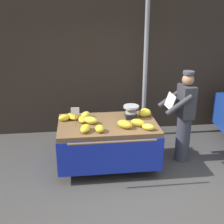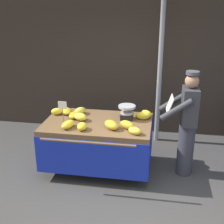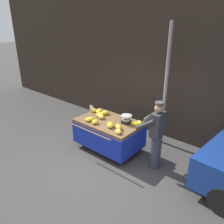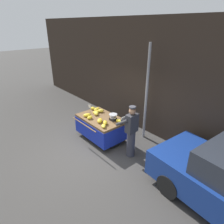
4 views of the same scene
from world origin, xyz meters
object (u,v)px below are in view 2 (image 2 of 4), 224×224
(banana_bunch_10, at_px, (74,115))
(street_pole, at_px, (161,57))
(banana_bunch_2, at_px, (80,111))
(banana_bunch_5, at_px, (143,116))
(weighing_scale, at_px, (127,112))
(banana_bunch_1, at_px, (146,113))
(banana_bunch_3, at_px, (82,126))
(banana_bunch_8, at_px, (127,125))
(banana_bunch_4, at_px, (111,125))
(banana_bunch_6, at_px, (80,117))
(price_sign, at_px, (62,107))
(banana_bunch_0, at_px, (135,131))
(banana_bunch_9, at_px, (68,124))
(banana_bunch_7, at_px, (66,111))
(banana_cart, at_px, (98,134))
(vendor_person, at_px, (187,124))
(banana_bunch_11, at_px, (57,111))

(banana_bunch_10, bearing_deg, street_pole, 40.69)
(banana_bunch_2, xyz_separation_m, banana_bunch_5, (1.08, -0.06, 0.00))
(weighing_scale, xyz_separation_m, banana_bunch_2, (-0.81, 0.08, -0.06))
(banana_bunch_2, bearing_deg, street_pole, 37.66)
(banana_bunch_1, bearing_deg, banana_bunch_3, -142.41)
(banana_bunch_2, height_order, banana_bunch_8, banana_bunch_8)
(banana_bunch_1, height_order, banana_bunch_4, banana_bunch_4)
(weighing_scale, relative_size, banana_bunch_4, 0.98)
(banana_bunch_4, relative_size, banana_bunch_8, 1.11)
(street_pole, xyz_separation_m, banana_bunch_6, (-1.23, -1.27, -0.77))
(price_sign, xyz_separation_m, banana_bunch_6, (0.26, 0.10, -0.19))
(street_pole, xyz_separation_m, price_sign, (-1.49, -1.37, -0.59))
(street_pole, height_order, banana_bunch_4, street_pole)
(weighing_scale, height_order, banana_bunch_4, weighing_scale)
(banana_bunch_0, distance_m, banana_bunch_8, 0.22)
(banana_bunch_2, relative_size, banana_bunch_8, 0.91)
(street_pole, bearing_deg, banana_bunch_9, -129.71)
(banana_bunch_0, height_order, banana_bunch_6, banana_bunch_6)
(banana_bunch_5, xyz_separation_m, banana_bunch_9, (-1.10, -0.54, -0.01))
(street_pole, bearing_deg, banana_bunch_4, -113.77)
(banana_bunch_5, distance_m, banana_bunch_7, 1.32)
(banana_bunch_0, bearing_deg, banana_cart, 149.18)
(weighing_scale, distance_m, banana_bunch_7, 1.06)
(banana_bunch_3, bearing_deg, banana_bunch_6, 108.58)
(banana_bunch_0, relative_size, vendor_person, 0.12)
(banana_bunch_0, xyz_separation_m, banana_bunch_1, (0.13, 0.73, 0.00))
(banana_bunch_0, height_order, banana_bunch_5, banana_bunch_5)
(banana_bunch_3, xyz_separation_m, banana_bunch_7, (-0.44, 0.63, -0.01))
(street_pole, height_order, banana_bunch_0, street_pole)
(banana_cart, xyz_separation_m, banana_bunch_1, (0.76, 0.35, 0.28))
(banana_bunch_10, bearing_deg, banana_bunch_6, -37.34)
(banana_bunch_9, relative_size, banana_bunch_10, 0.98)
(price_sign, relative_size, banana_bunch_0, 1.61)
(banana_bunch_1, relative_size, banana_bunch_8, 0.82)
(street_pole, relative_size, banana_bunch_3, 16.60)
(street_pole, distance_m, banana_bunch_3, 2.12)
(banana_bunch_10, height_order, vendor_person, vendor_person)
(banana_cart, distance_m, banana_bunch_9, 0.58)
(banana_bunch_0, distance_m, banana_bunch_7, 1.40)
(weighing_scale, relative_size, banana_bunch_9, 1.00)
(banana_bunch_6, xyz_separation_m, banana_bunch_9, (-0.10, -0.33, -0.01))
(banana_bunch_7, xyz_separation_m, banana_bunch_8, (1.11, -0.48, 0.02))
(banana_bunch_2, bearing_deg, banana_cart, -36.72)
(banana_bunch_5, bearing_deg, banana_bunch_2, 176.95)
(banana_bunch_6, bearing_deg, banana_bunch_11, 158.16)
(banana_bunch_1, relative_size, banana_bunch_10, 0.74)
(weighing_scale, bearing_deg, price_sign, -164.54)
(price_sign, bearing_deg, weighing_scale, 15.46)
(price_sign, height_order, banana_bunch_4, price_sign)
(banana_bunch_4, height_order, banana_bunch_10, banana_bunch_4)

